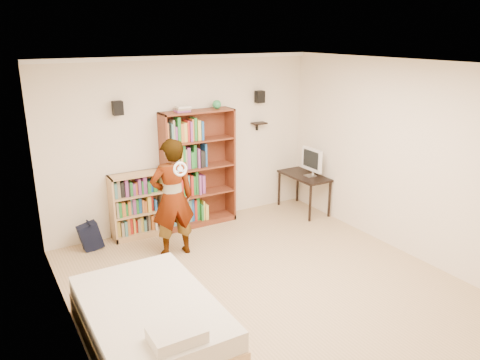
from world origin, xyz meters
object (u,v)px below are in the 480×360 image
object	(u,v)px
computer_desk	(303,193)
daybed	(150,316)
tall_bookshelf	(199,169)
person	(173,198)
low_bookshelf	(137,205)

from	to	relation	value
computer_desk	daybed	world-z (taller)	computer_desk
tall_bookshelf	daybed	bearing A→B (deg)	-124.83
tall_bookshelf	computer_desk	world-z (taller)	tall_bookshelf
daybed	person	world-z (taller)	person
computer_desk	daybed	bearing A→B (deg)	-149.25
tall_bookshelf	person	xyz separation A→B (m)	(-0.79, -0.83, -0.10)
tall_bookshelf	person	size ratio (longest dim) A/B	1.11
tall_bookshelf	computer_desk	distance (m)	1.97
tall_bookshelf	daybed	xyz separation A→B (m)	(-1.77, -2.54, -0.66)
computer_desk	low_bookshelf	bearing A→B (deg)	171.62
daybed	computer_desk	bearing A→B (deg)	30.75
tall_bookshelf	low_bookshelf	size ratio (longest dim) A/B	1.86
daybed	low_bookshelf	bearing A→B (deg)	74.03
low_bookshelf	person	distance (m)	0.95
tall_bookshelf	daybed	size ratio (longest dim) A/B	0.99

